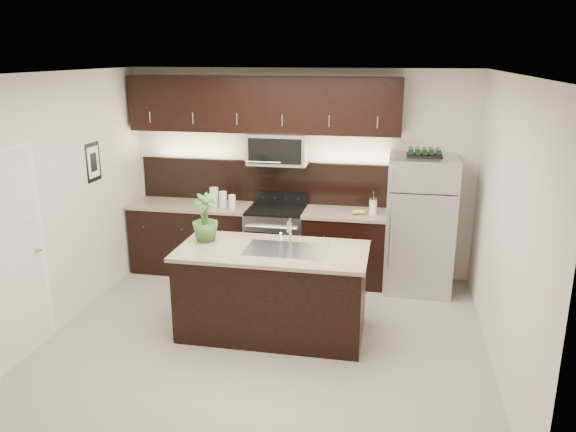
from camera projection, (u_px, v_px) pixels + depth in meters
name	position (u px, v px, depth m)	size (l,w,h in m)	color
ground	(267.00, 337.00, 5.91)	(4.50, 4.50, 0.00)	gray
room_walls	(253.00, 180.00, 5.42)	(4.52, 4.02, 2.71)	beige
counter_run	(262.00, 241.00, 7.45)	(3.51, 0.65, 0.94)	black
upper_fixtures	(265.00, 113.00, 7.12)	(3.49, 0.40, 1.66)	black
island	(273.00, 291.00, 5.90)	(1.96, 0.96, 0.94)	black
sink_faucet	(287.00, 248.00, 5.74)	(0.84, 0.50, 0.28)	silver
refrigerator	(420.00, 224.00, 6.92)	(0.81, 0.74, 1.69)	#B2B2B7
wine_rack	(424.00, 153.00, 6.67)	(0.42, 0.26, 0.10)	black
plant	(205.00, 218.00, 5.96)	(0.29, 0.29, 0.51)	#345F26
canisters	(221.00, 199.00, 7.31)	(0.37, 0.16, 0.25)	silver
french_press	(373.00, 206.00, 6.98)	(0.10, 0.10, 0.28)	silver
bananas	(354.00, 212.00, 7.01)	(0.18, 0.14, 0.05)	gold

